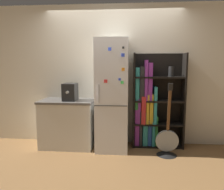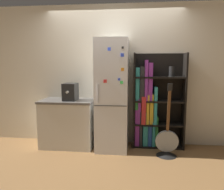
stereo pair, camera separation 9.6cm
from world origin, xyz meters
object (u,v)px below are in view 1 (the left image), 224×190
bookshelf (151,105)px  guitar (167,145)px  espresso_machine (70,92)px  refrigerator (112,95)px

bookshelf → guitar: bookshelf is taller
bookshelf → espresso_machine: 1.49m
refrigerator → bookshelf: bearing=15.4°
refrigerator → guitar: refrigerator is taller
bookshelf → espresso_machine: size_ratio=4.79×
refrigerator → bookshelf: 0.75m
espresso_machine → guitar: (1.69, -0.24, -0.85)m
espresso_machine → guitar: size_ratio=0.29×
refrigerator → guitar: bearing=-15.2°
refrigerator → bookshelf: refrigerator is taller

